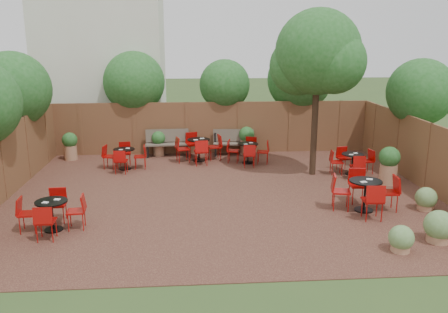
{
  "coord_description": "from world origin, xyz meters",
  "views": [
    {
      "loc": [
        -0.88,
        -12.6,
        4.34
      ],
      "look_at": [
        0.09,
        0.5,
        1.0
      ],
      "focal_mm": 37.31,
      "sensor_mm": 36.0,
      "label": 1
    }
  ],
  "objects": [
    {
      "name": "planters",
      "position": [
        0.51,
        3.23,
        0.59
      ],
      "size": [
        10.98,
        4.65,
        1.16
      ],
      "color": "#9E6E4F",
      "rests_on": "courtyard_paving"
    },
    {
      "name": "bistro_tables",
      "position": [
        0.36,
        1.24,
        0.46
      ],
      "size": [
        9.92,
        7.68,
        0.93
      ],
      "color": "black",
      "rests_on": "courtyard_paving"
    },
    {
      "name": "low_shrubs",
      "position": [
        4.44,
        -3.11,
        0.33
      ],
      "size": [
        2.26,
        2.85,
        0.71
      ],
      "color": "#9E6E4F",
      "rests_on": "courtyard_paving"
    },
    {
      "name": "neighbour_building",
      "position": [
        -4.5,
        8.0,
        4.0
      ],
      "size": [
        5.0,
        4.0,
        8.0
      ],
      "primitive_type": "cube",
      "color": "beige",
      "rests_on": "ground"
    },
    {
      "name": "ground",
      "position": [
        0.0,
        0.0,
        0.0
      ],
      "size": [
        80.0,
        80.0,
        0.0
      ],
      "primitive_type": "plane",
      "color": "#354F23",
      "rests_on": "ground"
    },
    {
      "name": "park_bench_left",
      "position": [
        -1.74,
        4.63,
        0.53
      ],
      "size": [
        1.65,
        0.62,
        1.0
      ],
      "rotation": [
        0.0,
        0.0,
        0.06
      ],
      "color": "brown",
      "rests_on": "courtyard_paving"
    },
    {
      "name": "fence_back",
      "position": [
        0.0,
        5.0,
        1.0
      ],
      "size": [
        12.0,
        0.08,
        2.0
      ],
      "primitive_type": "cube",
      "color": "brown",
      "rests_on": "ground"
    },
    {
      "name": "courtyard_paving",
      "position": [
        0.0,
        0.0,
        0.01
      ],
      "size": [
        12.0,
        10.0,
        0.02
      ],
      "primitive_type": "cube",
      "color": "#3D1E19",
      "rests_on": "ground"
    },
    {
      "name": "courtyard_tree",
      "position": [
        3.09,
        1.79,
        3.78
      ],
      "size": [
        2.8,
        2.7,
        5.25
      ],
      "rotation": [
        0.0,
        0.0,
        0.35
      ],
      "color": "black",
      "rests_on": "courtyard_paving"
    },
    {
      "name": "park_bench_right",
      "position": [
        0.78,
        4.63,
        0.51
      ],
      "size": [
        1.58,
        0.6,
        0.96
      ],
      "rotation": [
        0.0,
        0.0,
        -0.06
      ],
      "color": "brown",
      "rests_on": "courtyard_paving"
    },
    {
      "name": "fence_right",
      "position": [
        6.0,
        0.0,
        1.0
      ],
      "size": [
        0.08,
        10.0,
        2.0
      ],
      "primitive_type": "cube",
      "color": "brown",
      "rests_on": "ground"
    },
    {
      "name": "overhang_foliage",
      "position": [
        -1.81,
        3.03,
        2.7
      ],
      "size": [
        15.52,
        10.63,
        2.56
      ],
      "color": "#1E561C",
      "rests_on": "ground"
    },
    {
      "name": "fence_left",
      "position": [
        -6.0,
        0.0,
        1.0
      ],
      "size": [
        0.08,
        10.0,
        2.0
      ],
      "primitive_type": "cube",
      "color": "brown",
      "rests_on": "ground"
    }
  ]
}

